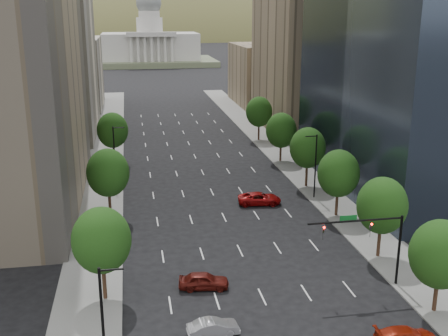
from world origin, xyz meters
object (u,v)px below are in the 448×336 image
car_red_far (260,199)px  car_maroon (204,281)px  car_silver (213,328)px  traffic_signal (375,236)px  capitol (150,46)px

car_red_far → car_maroon: bearing=160.1°
car_silver → car_red_far: 31.09m
traffic_signal → capitol: size_ratio=0.15×
traffic_signal → car_red_far: bearing=101.9°
car_maroon → car_silver: bearing=-174.5°
car_silver → car_red_far: size_ratio=0.73×
traffic_signal → car_red_far: 24.82m
traffic_signal → car_silver: size_ratio=2.18×
capitol → car_silver: (-5.31, -224.95, -7.89)m
traffic_signal → car_silver: 17.27m
car_maroon → car_red_far: bearing=-18.3°
capitol → car_maroon: size_ratio=12.89×
traffic_signal → car_maroon: (-15.53, 2.47, -4.38)m
traffic_signal → car_silver: bearing=-161.7°
traffic_signal → car_maroon: size_ratio=1.96×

